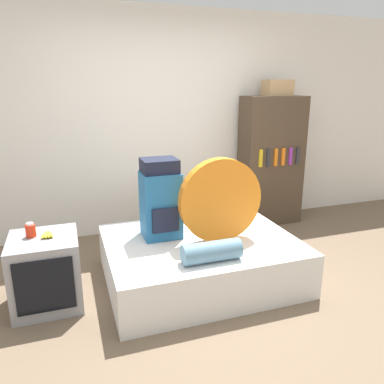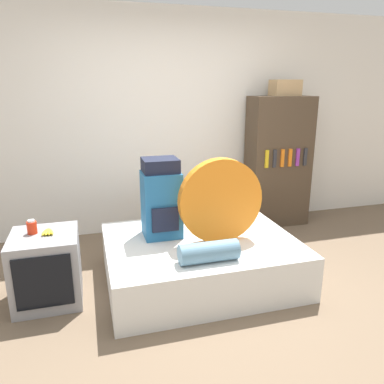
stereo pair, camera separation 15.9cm
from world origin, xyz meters
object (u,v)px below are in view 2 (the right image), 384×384
object	(u,v)px
bookshelf	(278,162)
cardboard_box	(285,88)
backpack	(161,199)
tent_bag	(220,201)
canister	(32,227)
television	(47,268)
sleeping_roll	(209,252)

from	to	relation	value
bookshelf	cardboard_box	distance (m)	0.90
backpack	tent_bag	xyz separation A→B (m)	(0.47, -0.26, 0.03)
canister	bookshelf	size ratio (longest dim) A/B	0.07
backpack	bookshelf	distance (m)	1.95
television	cardboard_box	size ratio (longest dim) A/B	1.76
sleeping_roll	cardboard_box	distance (m)	2.52
tent_bag	cardboard_box	xyz separation A→B (m)	(1.26, 1.25, 0.93)
tent_bag	canister	distance (m)	1.57
sleeping_roll	backpack	bearing A→B (deg)	111.23
bookshelf	cardboard_box	xyz separation A→B (m)	(0.04, 0.02, 0.90)
tent_bag	canister	bearing A→B (deg)	174.50
television	cardboard_box	distance (m)	3.29
television	canister	world-z (taller)	canister
backpack	canister	distance (m)	1.10
tent_bag	sleeping_roll	size ratio (longest dim) A/B	1.58
backpack	sleeping_roll	world-z (taller)	backpack
backpack	cardboard_box	xyz separation A→B (m)	(1.73, 0.99, 0.96)
backpack	sleeping_roll	xyz separation A→B (m)	(0.25, -0.63, -0.27)
sleeping_roll	television	world-z (taller)	television
sleeping_roll	cardboard_box	xyz separation A→B (m)	(1.49, 1.62, 1.22)
backpack	bookshelf	bearing A→B (deg)	29.82
sleeping_roll	bookshelf	bearing A→B (deg)	47.87
backpack	television	bearing A→B (deg)	-170.52
sleeping_roll	bookshelf	world-z (taller)	bookshelf
tent_bag	cardboard_box	distance (m)	2.01
tent_bag	canister	world-z (taller)	tent_bag
sleeping_roll	television	xyz separation A→B (m)	(-1.25, 0.46, -0.19)
sleeping_roll	television	size ratio (longest dim) A/B	0.81
tent_bag	cardboard_box	size ratio (longest dim) A/B	2.24
television	cardboard_box	xyz separation A→B (m)	(2.74, 1.15, 1.42)
television	bookshelf	size ratio (longest dim) A/B	0.36
backpack	tent_bag	distance (m)	0.54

